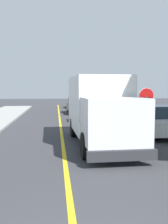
% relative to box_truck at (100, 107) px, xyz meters
% --- Properties ---
extents(centre_line_yellow, '(0.16, 56.00, 0.01)m').
position_rel_box_truck_xyz_m(centre_line_yellow, '(-1.75, 0.31, -1.76)').
color(centre_line_yellow, gold).
rests_on(centre_line_yellow, ground).
extents(box_truck, '(2.63, 7.25, 3.20)m').
position_rel_box_truck_xyz_m(box_truck, '(0.00, 0.00, 0.00)').
color(box_truck, white).
rests_on(box_truck, ground).
extents(parked_car_near, '(1.82, 4.41, 1.67)m').
position_rel_box_truck_xyz_m(parked_car_near, '(0.42, 7.66, -0.97)').
color(parked_car_near, black).
rests_on(parked_car_near, ground).
extents(parked_car_mid, '(1.87, 4.43, 1.67)m').
position_rel_box_truck_xyz_m(parked_car_mid, '(0.04, 14.84, -0.97)').
color(parked_car_mid, '#4C564C').
rests_on(parked_car_mid, ground).
extents(parked_car_far, '(1.94, 4.46, 1.67)m').
position_rel_box_truck_xyz_m(parked_car_far, '(0.46, 22.01, -0.97)').
color(parked_car_far, '#B7B7BC').
rests_on(parked_car_far, ground).
extents(parked_van_across, '(1.80, 4.40, 1.67)m').
position_rel_box_truck_xyz_m(parked_van_across, '(3.45, 1.83, -0.97)').
color(parked_van_across, silver).
rests_on(parked_van_across, ground).
extents(stop_sign, '(0.80, 0.10, 2.65)m').
position_rel_box_truck_xyz_m(stop_sign, '(2.67, 1.14, 0.09)').
color(stop_sign, gray).
rests_on(stop_sign, ground).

